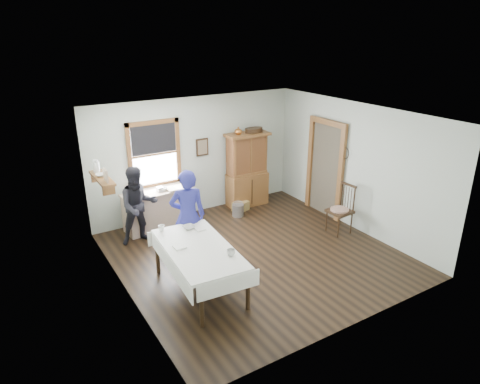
{
  "coord_description": "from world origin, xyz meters",
  "views": [
    {
      "loc": [
        -4.06,
        -6.04,
        4.11
      ],
      "look_at": [
        -0.17,
        0.3,
        1.23
      ],
      "focal_mm": 32.0,
      "sensor_mm": 36.0,
      "label": 1
    }
  ],
  "objects_px": {
    "dining_table": "(199,269)",
    "spindle_chair": "(340,209)",
    "china_hutch": "(247,170)",
    "wicker_basket": "(241,206)",
    "figure_dark": "(139,208)",
    "pail": "(238,210)",
    "woman_blue": "(188,220)",
    "work_counter": "(158,209)"
  },
  "relations": [
    {
      "from": "china_hutch",
      "to": "wicker_basket",
      "type": "relative_size",
      "value": 4.84
    },
    {
      "from": "work_counter",
      "to": "woman_blue",
      "type": "distance_m",
      "value": 1.69
    },
    {
      "from": "figure_dark",
      "to": "woman_blue",
      "type": "bearing_deg",
      "value": -60.42
    },
    {
      "from": "figure_dark",
      "to": "pail",
      "type": "bearing_deg",
      "value": 6.51
    },
    {
      "from": "spindle_chair",
      "to": "pail",
      "type": "distance_m",
      "value": 2.34
    },
    {
      "from": "china_hutch",
      "to": "spindle_chair",
      "type": "relative_size",
      "value": 1.67
    },
    {
      "from": "dining_table",
      "to": "figure_dark",
      "type": "height_order",
      "value": "figure_dark"
    },
    {
      "from": "china_hutch",
      "to": "woman_blue",
      "type": "bearing_deg",
      "value": -143.01
    },
    {
      "from": "woman_blue",
      "to": "figure_dark",
      "type": "distance_m",
      "value": 1.29
    },
    {
      "from": "work_counter",
      "to": "dining_table",
      "type": "xyz_separation_m",
      "value": [
        -0.31,
        -2.63,
        -0.03
      ]
    },
    {
      "from": "work_counter",
      "to": "woman_blue",
      "type": "xyz_separation_m",
      "value": [
        -0.03,
        -1.64,
        0.4
      ]
    },
    {
      "from": "work_counter",
      "to": "china_hutch",
      "type": "relative_size",
      "value": 0.83
    },
    {
      "from": "china_hutch",
      "to": "figure_dark",
      "type": "bearing_deg",
      "value": -168.24
    },
    {
      "from": "figure_dark",
      "to": "work_counter",
      "type": "bearing_deg",
      "value": 44.93
    },
    {
      "from": "pail",
      "to": "woman_blue",
      "type": "distance_m",
      "value": 2.3
    },
    {
      "from": "spindle_chair",
      "to": "pail",
      "type": "height_order",
      "value": "spindle_chair"
    },
    {
      "from": "work_counter",
      "to": "wicker_basket",
      "type": "relative_size",
      "value": 4.01
    },
    {
      "from": "dining_table",
      "to": "spindle_chair",
      "type": "bearing_deg",
      "value": 6.29
    },
    {
      "from": "china_hutch",
      "to": "woman_blue",
      "type": "distance_m",
      "value": 2.93
    },
    {
      "from": "work_counter",
      "to": "spindle_chair",
      "type": "height_order",
      "value": "spindle_chair"
    },
    {
      "from": "figure_dark",
      "to": "dining_table",
      "type": "bearing_deg",
      "value": -78.35
    },
    {
      "from": "work_counter",
      "to": "spindle_chair",
      "type": "xyz_separation_m",
      "value": [
        3.18,
        -2.25,
        0.11
      ]
    },
    {
      "from": "pail",
      "to": "woman_blue",
      "type": "height_order",
      "value": "woman_blue"
    },
    {
      "from": "work_counter",
      "to": "wicker_basket",
      "type": "height_order",
      "value": "work_counter"
    },
    {
      "from": "china_hutch",
      "to": "pail",
      "type": "bearing_deg",
      "value": -137.75
    },
    {
      "from": "figure_dark",
      "to": "wicker_basket",
      "type": "bearing_deg",
      "value": 11.69
    },
    {
      "from": "dining_table",
      "to": "pail",
      "type": "xyz_separation_m",
      "value": [
        2.1,
        2.23,
        -0.25
      ]
    },
    {
      "from": "china_hutch",
      "to": "dining_table",
      "type": "relative_size",
      "value": 0.9
    },
    {
      "from": "spindle_chair",
      "to": "china_hutch",
      "type": "bearing_deg",
      "value": 106.16
    },
    {
      "from": "dining_table",
      "to": "figure_dark",
      "type": "xyz_separation_m",
      "value": [
        -0.25,
        2.16,
        0.34
      ]
    },
    {
      "from": "dining_table",
      "to": "wicker_basket",
      "type": "height_order",
      "value": "dining_table"
    },
    {
      "from": "wicker_basket",
      "to": "dining_table",
      "type": "bearing_deg",
      "value": -133.15
    },
    {
      "from": "dining_table",
      "to": "figure_dark",
      "type": "relative_size",
      "value": 1.34
    },
    {
      "from": "china_hutch",
      "to": "figure_dark",
      "type": "xyz_separation_m",
      "value": [
        -2.9,
        -0.55,
        -0.15
      ]
    },
    {
      "from": "work_counter",
      "to": "wicker_basket",
      "type": "distance_m",
      "value": 2.04
    },
    {
      "from": "china_hutch",
      "to": "dining_table",
      "type": "bearing_deg",
      "value": -133.27
    },
    {
      "from": "work_counter",
      "to": "china_hutch",
      "type": "height_order",
      "value": "china_hutch"
    },
    {
      "from": "dining_table",
      "to": "pail",
      "type": "bearing_deg",
      "value": 46.75
    },
    {
      "from": "china_hutch",
      "to": "woman_blue",
      "type": "height_order",
      "value": "china_hutch"
    },
    {
      "from": "work_counter",
      "to": "dining_table",
      "type": "height_order",
      "value": "work_counter"
    },
    {
      "from": "spindle_chair",
      "to": "figure_dark",
      "type": "relative_size",
      "value": 0.73
    },
    {
      "from": "spindle_chair",
      "to": "figure_dark",
      "type": "xyz_separation_m",
      "value": [
        -3.74,
        1.78,
        0.2
      ]
    }
  ]
}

